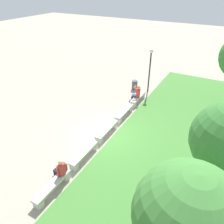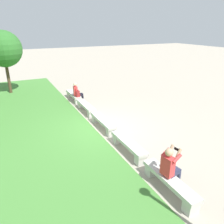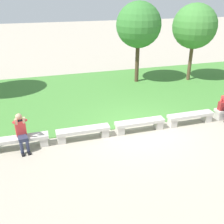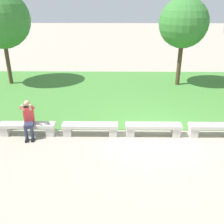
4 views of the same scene
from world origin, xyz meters
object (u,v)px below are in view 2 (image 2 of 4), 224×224
Objects in this scene: backpack at (78,94)px; tree_far_back at (3,49)px; bench_near at (128,145)px; bench_main at (170,182)px; bench_mid at (103,122)px; bench_end at (73,95)px; person_photographer at (170,166)px; person_distant at (77,92)px; bench_far at (86,107)px.

tree_far_back is at bearing 39.31° from backpack.
bench_near is 5.96m from backpack.
bench_mid is at bearing 0.00° from bench_main.
bench_end is at bearing 0.00° from bench_main.
bench_main is 4.49m from bench_mid.
backpack reaches higher than bench_end.
person_photographer reaches higher than bench_mid.
bench_main is 1.00× the size of bench_end.
bench_end is 0.74m from person_distant.
bench_main and bench_mid have the same top height.
bench_far is at bearing 0.00° from bench_main.
bench_mid is at bearing 179.56° from backpack.
person_distant is at bearing -174.05° from bench_end.
bench_near is 4.63× the size of backpack.
tree_far_back reaches higher than bench_main.
bench_mid is at bearing 0.00° from bench_near.
backpack is at bearing -0.20° from bench_main.
backpack is at bearing 166.60° from person_distant.
person_distant is (8.24, 0.01, -0.06)m from person_photographer.
bench_far is 1.57× the size of person_distant.
bench_mid is 2.25m from bench_far.
bench_main is at bearing 179.55° from person_distant.
bench_mid is at bearing 180.00° from bench_far.
bench_mid is 3.88m from person_distant.
person_distant reaches higher than bench_main.
tree_far_back reaches higher than bench_end.
person_distant is at bearing -139.31° from tree_far_back.
bench_end is 4.63× the size of backpack.
bench_main and bench_far have the same top height.
bench_near is at bearing 179.72° from backpack.
backpack is at bearing -177.94° from bench_end.
bench_near is (2.25, 0.00, 0.00)m from bench_main.
person_distant is 0.17m from backpack.
bench_end is 8.88m from person_photographer.
tree_far_back is at bearing 23.40° from bench_mid.
tree_far_back is (10.17, 3.43, 2.63)m from bench_near.
person_distant is at bearing -0.62° from bench_near.
tree_far_back is (4.22, 3.46, 2.31)m from backpack.
bench_near is 6.74m from bench_end.
bench_mid is 1.00× the size of bench_end.
backpack is at bearing -0.44° from bench_mid.
backpack is 5.93m from tree_far_back.
backpack is (1.45, -0.03, 0.32)m from bench_far.
tree_far_back reaches higher than person_photographer.
person_photographer is (-2.13, -0.08, 0.44)m from bench_near.
tree_far_back reaches higher than backpack.
tree_far_back is at bearing 45.00° from bench_end.
bench_main is 8.99m from bench_end.
bench_main is at bearing 147.25° from person_photographer.
person_photographer is 0.32× the size of tree_far_back.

